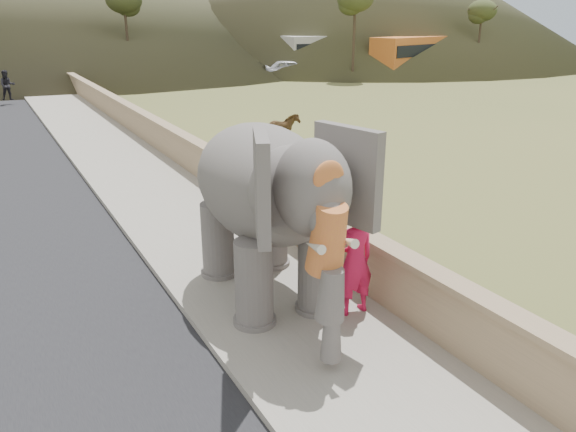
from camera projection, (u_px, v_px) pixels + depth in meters
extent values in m
plane|color=olive|center=(317.00, 347.00, 8.64)|extent=(160.00, 160.00, 0.00)
cube|color=#9E9687|center=(143.00, 182.00, 16.86)|extent=(3.00, 120.00, 0.15)
cube|color=tan|center=(195.00, 160.00, 17.45)|extent=(0.30, 120.00, 1.10)
imported|color=brown|center=(282.00, 129.00, 21.99)|extent=(1.41, 0.69, 1.16)
imported|color=silver|center=(291.00, 69.00, 44.39)|extent=(4.55, 3.21, 1.44)
cube|color=beige|center=(344.00, 54.00, 48.51)|extent=(11.08, 2.91, 3.10)
cube|color=orange|center=(422.00, 56.00, 46.73)|extent=(11.28, 5.13, 3.10)
imported|color=#BE143C|center=(355.00, 260.00, 9.05)|extent=(0.69, 0.45, 1.88)
imported|color=black|center=(7.00, 85.00, 31.20)|extent=(0.83, 0.66, 1.66)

